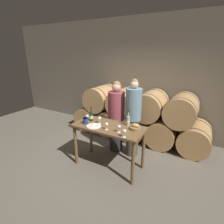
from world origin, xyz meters
The scene contains 16 objects.
ground_plane centered at (0.00, 0.00, 0.00)m, with size 10.00×10.00×0.00m, color #665E51.
stone_wall_back centered at (0.00, 2.08, 1.60)m, with size 10.00×0.12×3.20m.
barrel_stack centered at (0.00, 1.50, 0.64)m, with size 3.72×0.92×1.37m.
tasting_table centered at (0.00, 0.00, 0.77)m, with size 1.42×0.66×0.92m.
person_left centered at (-0.18, 0.65, 0.85)m, with size 0.38×0.38×1.69m.
person_right centered at (0.24, 0.65, 0.90)m, with size 0.35×0.35×1.77m.
wine_bottle_red centered at (-0.46, 0.06, 1.02)m, with size 0.07×0.07×0.31m.
wine_bottle_white centered at (0.32, 0.22, 1.02)m, with size 0.07×0.07×0.30m.
blue_crock centered at (-0.47, -0.13, 0.98)m, with size 0.11×0.11×0.12m.
bread_basket centered at (0.52, 0.10, 0.96)m, with size 0.20×0.20×0.12m.
cheese_plate centered at (-0.24, -0.16, 0.93)m, with size 0.28×0.28×0.04m.
wine_glass_far_left centered at (-0.52, -0.01, 1.02)m, with size 0.07×0.07×0.15m.
wine_glass_left centered at (-0.23, 0.02, 1.02)m, with size 0.07×0.07×0.15m.
wine_glass_center centered at (0.05, -0.17, 1.02)m, with size 0.07×0.07×0.15m.
wine_glass_right centered at (0.31, -0.16, 1.02)m, with size 0.07×0.07×0.15m.
wine_glass_far_right centered at (0.47, -0.28, 1.02)m, with size 0.07×0.07×0.15m.
Camera 1 is at (1.59, -2.71, 2.30)m, focal length 28.00 mm.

